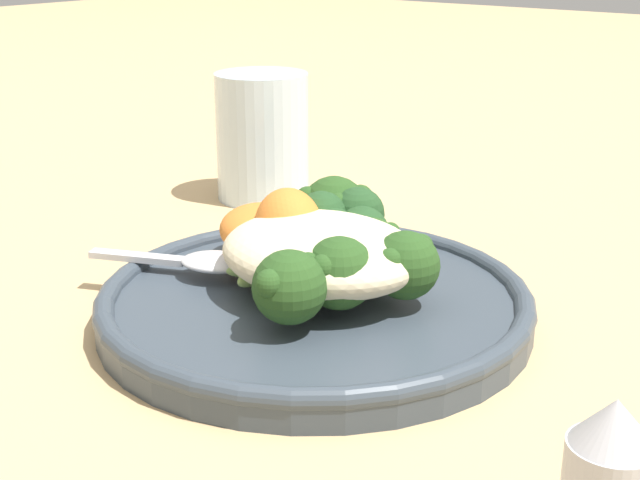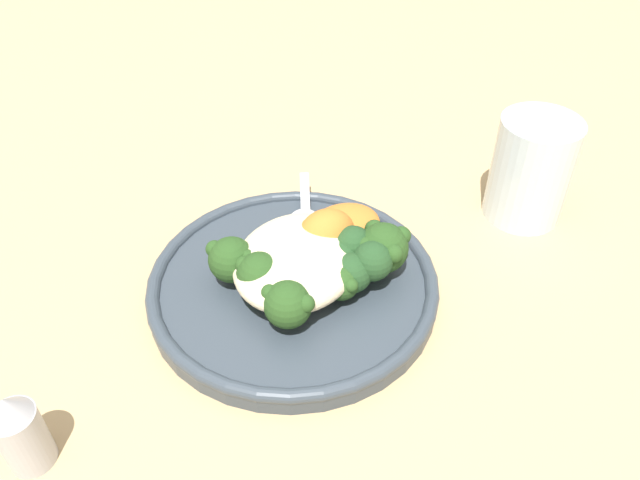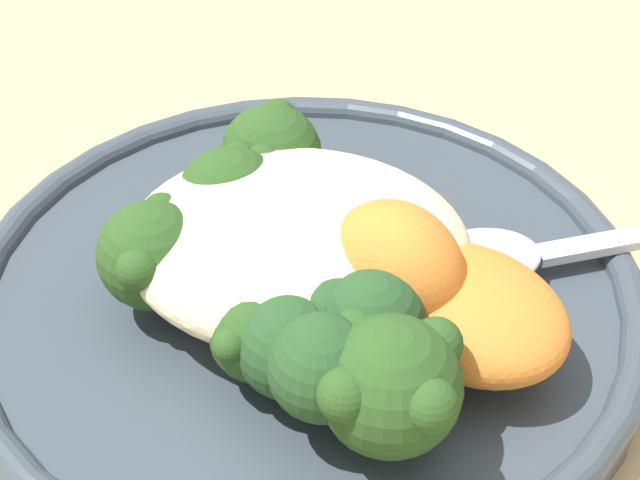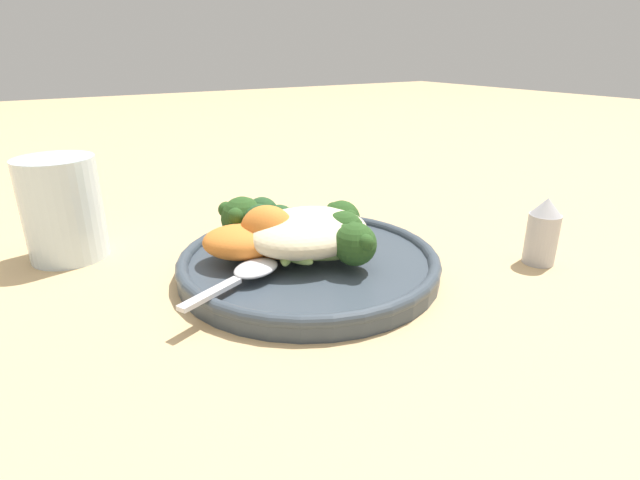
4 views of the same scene
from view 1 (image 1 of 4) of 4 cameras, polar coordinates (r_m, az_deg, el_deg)
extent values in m
plane|color=tan|center=(0.52, -2.88, -5.28)|extent=(4.00, 4.00, 0.00)
cylinder|color=#38424C|center=(0.51, -0.33, -4.41)|extent=(0.25, 0.25, 0.02)
torus|color=#38424C|center=(0.51, -0.34, -3.59)|extent=(0.25, 0.25, 0.01)
ellipsoid|color=beige|center=(0.50, 0.09, -0.81)|extent=(0.12, 0.10, 0.04)
ellipsoid|color=#8EB25B|center=(0.50, -2.62, -2.41)|extent=(0.07, 0.07, 0.02)
sphere|color=#284C1E|center=(0.46, -1.96, -3.03)|extent=(0.04, 0.04, 0.04)
sphere|color=#284C1E|center=(0.46, -0.76, -1.68)|extent=(0.01, 0.01, 0.01)
sphere|color=#284C1E|center=(0.44, -3.25, -2.80)|extent=(0.01, 0.01, 0.01)
ellipsoid|color=#8EB25B|center=(0.50, -1.54, -2.12)|extent=(0.08, 0.03, 0.02)
sphere|color=#284C1E|center=(0.47, 1.36, -2.08)|extent=(0.04, 0.04, 0.04)
sphere|color=#284C1E|center=(0.48, 2.48, -0.78)|extent=(0.02, 0.02, 0.02)
sphere|color=#284C1E|center=(0.46, 0.20, -1.83)|extent=(0.02, 0.02, 0.02)
ellipsoid|color=#8EB25B|center=(0.50, 0.72, -2.10)|extent=(0.09, 0.04, 0.02)
sphere|color=#284C1E|center=(0.49, 5.48, -1.62)|extent=(0.04, 0.04, 0.04)
sphere|color=#284C1E|center=(0.50, 6.45, -0.41)|extent=(0.01, 0.01, 0.01)
sphere|color=#284C1E|center=(0.47, 4.52, -1.38)|extent=(0.01, 0.01, 0.01)
ellipsoid|color=#8EB25B|center=(0.52, -1.25, -1.46)|extent=(0.06, 0.08, 0.01)
sphere|color=#284C1E|center=(0.53, 3.38, -0.15)|extent=(0.03, 0.03, 0.03)
sphere|color=#284C1E|center=(0.54, 4.54, 0.54)|extent=(0.01, 0.01, 0.01)
sphere|color=#284C1E|center=(0.54, 2.36, 0.64)|extent=(0.01, 0.01, 0.01)
sphere|color=#284C1E|center=(0.52, 3.27, -0.03)|extent=(0.01, 0.01, 0.01)
ellipsoid|color=#8EB25B|center=(0.53, -1.91, -0.89)|extent=(0.03, 0.11, 0.02)
sphere|color=#284C1E|center=(0.57, 0.91, 1.96)|extent=(0.04, 0.04, 0.04)
sphere|color=#284C1E|center=(0.57, 2.60, 2.74)|extent=(0.02, 0.02, 0.02)
sphere|color=#284C1E|center=(0.59, 0.69, 3.17)|extent=(0.02, 0.02, 0.02)
sphere|color=#284C1E|center=(0.57, -0.79, 2.63)|extent=(0.02, 0.02, 0.02)
sphere|color=#284C1E|center=(0.55, 1.14, 2.18)|extent=(0.02, 0.02, 0.02)
ellipsoid|color=orange|center=(0.52, -2.49, -0.27)|extent=(0.07, 0.08, 0.03)
ellipsoid|color=orange|center=(0.56, -3.54, 0.65)|extent=(0.09, 0.09, 0.03)
ellipsoid|color=orange|center=(0.52, -1.94, -0.09)|extent=(0.05, 0.04, 0.04)
ellipsoid|color=orange|center=(0.53, -2.04, 0.82)|extent=(0.07, 0.06, 0.05)
sphere|color=#234723|center=(0.54, 2.69, 0.42)|extent=(0.03, 0.03, 0.03)
sphere|color=#234723|center=(0.56, 2.70, 1.63)|extent=(0.03, 0.03, 0.03)
sphere|color=#234723|center=(0.56, 1.11, 1.15)|extent=(0.03, 0.03, 0.03)
sphere|color=#234723|center=(0.55, 0.08, 1.40)|extent=(0.03, 0.03, 0.03)
sphere|color=#234723|center=(0.54, 1.04, 0.27)|extent=(0.03, 0.03, 0.03)
cube|color=silver|center=(0.56, -11.60, -1.09)|extent=(0.06, 0.03, 0.00)
ellipsoid|color=silver|center=(0.54, -6.49, -1.36)|extent=(0.05, 0.05, 0.01)
cylinder|color=silver|center=(0.74, -3.71, 6.62)|extent=(0.08, 0.08, 0.10)
cone|color=#B2B2B7|center=(0.32, 18.36, -10.97)|extent=(0.03, 0.03, 0.02)
camera|label=2|loc=(0.56, 50.83, 31.47)|focal=35.00mm
camera|label=3|loc=(0.73, 11.28, 24.10)|focal=60.00mm
camera|label=4|loc=(0.52, -54.13, 10.61)|focal=28.00mm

